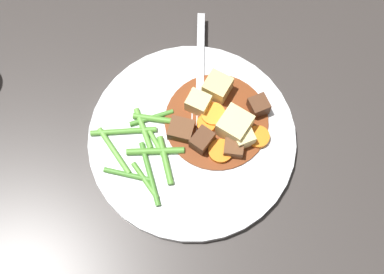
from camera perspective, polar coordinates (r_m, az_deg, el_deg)
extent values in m
plane|color=#383330|center=(0.68, 0.00, -0.40)|extent=(3.00, 3.00, 0.00)
cylinder|color=white|center=(0.68, 0.00, -0.20)|extent=(0.26, 0.26, 0.01)
cylinder|color=brown|center=(0.68, 2.66, 1.75)|extent=(0.13, 0.13, 0.00)
cylinder|color=orange|center=(0.67, 1.53, 1.34)|extent=(0.03, 0.03, 0.01)
cylinder|color=orange|center=(0.66, 3.08, -1.56)|extent=(0.03, 0.03, 0.01)
cylinder|color=orange|center=(0.67, 2.27, 2.36)|extent=(0.04, 0.04, 0.01)
cylinder|color=orange|center=(0.67, 7.11, -0.01)|extent=(0.03, 0.03, 0.01)
cube|color=#EAD68C|center=(0.66, 5.49, 0.03)|extent=(0.03, 0.03, 0.02)
cube|color=#E5CC7A|center=(0.68, 2.76, 5.36)|extent=(0.04, 0.04, 0.03)
cube|color=#EAD68C|center=(0.66, 4.61, 1.23)|extent=(0.05, 0.05, 0.03)
cube|color=#EAD68C|center=(0.67, 0.68, 3.66)|extent=(0.04, 0.04, 0.03)
cube|color=brown|center=(0.66, -1.17, 0.75)|extent=(0.04, 0.04, 0.02)
cube|color=brown|center=(0.66, 4.50, -1.26)|extent=(0.03, 0.03, 0.02)
cube|color=#56331E|center=(0.68, 7.17, 3.33)|extent=(0.03, 0.03, 0.02)
cube|color=#56331E|center=(0.66, 1.10, -0.39)|extent=(0.03, 0.03, 0.02)
cylinder|color=#4C8E33|center=(0.68, -4.38, 2.08)|extent=(0.06, 0.01, 0.01)
cylinder|color=#599E38|center=(0.66, -3.97, -1.52)|extent=(0.07, 0.03, 0.01)
cylinder|color=#599E38|center=(0.65, -5.08, -4.69)|extent=(0.02, 0.05, 0.01)
cylinder|color=#66AD42|center=(0.66, -3.71, -1.00)|extent=(0.02, 0.05, 0.01)
cylinder|color=#599E38|center=(0.67, -7.38, 0.62)|extent=(0.08, 0.03, 0.01)
cylinder|color=#599E38|center=(0.68, -4.23, 2.00)|extent=(0.05, 0.03, 0.01)
cylinder|color=#4C8E33|center=(0.65, -4.58, -3.96)|extent=(0.01, 0.08, 0.01)
cylinder|color=#599E38|center=(0.66, -2.89, -2.52)|extent=(0.01, 0.06, 0.01)
cylinder|color=#66AD42|center=(0.67, -8.40, -1.50)|extent=(0.03, 0.07, 0.01)
cylinder|color=#4C8E33|center=(0.66, -6.91, -4.06)|extent=(0.06, 0.04, 0.01)
cylinder|color=#66AD42|center=(0.67, -5.28, 0.92)|extent=(0.01, 0.06, 0.01)
cube|color=silver|center=(0.72, 0.93, 9.31)|extent=(0.04, 0.11, 0.00)
cube|color=silver|center=(0.69, 0.84, 4.52)|extent=(0.03, 0.02, 0.00)
cylinder|color=silver|center=(0.68, 0.01, 2.24)|extent=(0.02, 0.04, 0.00)
cylinder|color=silver|center=(0.68, 0.54, 2.22)|extent=(0.02, 0.04, 0.00)
cylinder|color=silver|center=(0.68, 1.07, 2.21)|extent=(0.02, 0.04, 0.00)
cylinder|color=silver|center=(0.68, 1.60, 2.20)|extent=(0.02, 0.04, 0.00)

